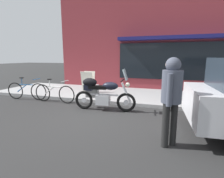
% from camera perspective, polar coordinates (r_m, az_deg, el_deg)
% --- Properties ---
extents(ground_plane, '(80.00, 80.00, 0.00)m').
position_cam_1_polar(ground_plane, '(5.37, -4.51, -8.63)').
color(ground_plane, '#292929').
extents(touring_motorcycle, '(2.08, 0.62, 1.39)m').
position_cam_1_polar(touring_motorcycle, '(5.75, -3.72, -1.10)').
color(touring_motorcycle, black).
rests_on(touring_motorcycle, ground_plane).
extents(parked_bicycle, '(1.78, 0.48, 0.93)m').
position_cam_1_polar(parked_bicycle, '(7.11, -18.54, -1.22)').
color(parked_bicycle, black).
rests_on(parked_bicycle, ground_plane).
extents(pedestrian_walking, '(0.44, 0.55, 1.76)m').
position_cam_1_polar(pedestrian_walking, '(3.48, 19.04, -0.85)').
color(pedestrian_walking, black).
rests_on(pedestrian_walking, ground_plane).
extents(sandwich_board_sign, '(0.55, 0.42, 0.98)m').
position_cam_1_polar(sandwich_board_sign, '(8.08, -7.91, 2.31)').
color(sandwich_board_sign, silver).
rests_on(sandwich_board_sign, sidewalk_curb).
extents(second_bicycle_by_cafe, '(1.77, 0.48, 0.94)m').
position_cam_1_polar(second_bicycle_by_cafe, '(8.01, -26.35, -0.46)').
color(second_bicycle_by_cafe, black).
rests_on(second_bicycle_by_cafe, ground_plane).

